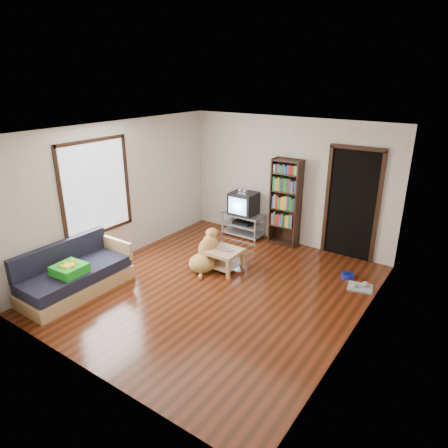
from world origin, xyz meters
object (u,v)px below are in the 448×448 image
Objects in this scene: sofa at (75,276)px; grey_rag at (360,287)px; bookshelf at (286,198)px; laptop at (224,250)px; crt_tv at (244,203)px; dog_bowl at (347,275)px; tv_stand at (243,224)px; dog at (206,254)px; green_cushion at (70,269)px; coffee_table at (225,256)px.

grey_rag is at bearing 35.47° from sofa.
bookshelf is at bearing 62.68° from sofa.
crt_tv is at bearing 103.54° from laptop.
dog_bowl is at bearing 40.14° from sofa.
dog is (0.29, -1.74, 0.00)m from tv_stand.
tv_stand is (0.85, 3.79, -0.23)m from green_cushion.
sofa is at bearing -105.02° from tv_stand.
laptop is 0.16× the size of bookshelf.
laptop is 2.23m from dog_bowl.
crt_tv reaches higher than tv_stand.
green_cushion is at bearing -102.64° from tv_stand.
grey_rag is at bearing -39.81° from dog_bowl.
laptop is at bearing -69.27° from tv_stand.
crt_tv is 0.65× the size of dog.
crt_tv is 1.85m from dog.
dog_bowl is 0.12× the size of sofa.
tv_stand is 1.55× the size of crt_tv.
laptop is 1.88m from bookshelf.
dog reaches higher than laptop.
dog_bowl is 0.38× the size of crt_tv.
sofa is 2.56m from coffee_table.
tv_stand is 1.75m from coffee_table.
bookshelf is (-1.93, 0.98, 0.99)m from grey_rag.
bookshelf is at bearing 79.47° from coffee_table.
grey_rag is 2.38m from coffee_table.
green_cushion is 0.50× the size of tv_stand.
crt_tv is 1.83m from coffee_table.
bookshelf is 1.00× the size of sofa.
sofa reaches higher than green_cushion.
dog is (-2.29, -1.10, 0.23)m from dog_bowl.
crt_tv is 0.99m from bookshelf.
bookshelf is at bearing 70.11° from dog.
green_cushion reaches higher than dog_bowl.
dog_bowl is at bearing 27.07° from coffee_table.
dog_bowl is at bearing 38.96° from green_cushion.
laptop is 0.38m from dog.
green_cushion is at bearing -137.37° from dog_bowl.
bookshelf is (0.95, 0.07, 0.26)m from crt_tv.
sofa is at bearing -144.53° from grey_rag.
crt_tv is at bearing 75.07° from sofa.
crt_tv is at bearing 162.44° from grey_rag.
green_cushion is 1.12× the size of grey_rag.
crt_tv reaches higher than laptop.
bookshelf is at bearing 152.98° from grey_rag.
crt_tv is (-2.88, 0.91, 0.73)m from grey_rag.
coffee_table reaches higher than dog_bowl.
tv_stand is at bearing -174.37° from bookshelf.
dog_bowl is at bearing 20.83° from laptop.
sofa is at bearing 124.10° from green_cushion.
tv_stand is 1.64× the size of coffee_table.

